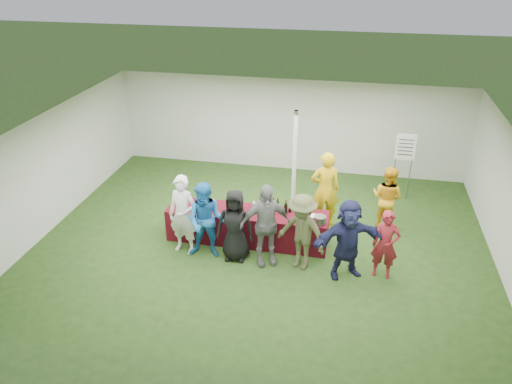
% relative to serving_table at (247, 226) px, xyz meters
% --- Properties ---
extents(ground, '(60.00, 60.00, 0.00)m').
position_rel_serving_table_xyz_m(ground, '(0.35, 0.17, -0.38)').
color(ground, '#284719').
rests_on(ground, ground).
extents(tent, '(10.00, 10.00, 10.00)m').
position_rel_serving_table_xyz_m(tent, '(0.85, 1.37, 0.98)').
color(tent, white).
rests_on(tent, ground).
extents(serving_table, '(3.60, 0.80, 0.75)m').
position_rel_serving_table_xyz_m(serving_table, '(0.00, 0.00, 0.00)').
color(serving_table, '#580A19').
rests_on(serving_table, ground).
extents(wine_bottles, '(0.74, 0.16, 0.32)m').
position_rel_serving_table_xyz_m(wine_bottles, '(0.62, 0.15, 0.50)').
color(wine_bottles, black).
rests_on(wine_bottles, serving_table).
extents(wine_glasses, '(1.09, 0.13, 0.16)m').
position_rel_serving_table_xyz_m(wine_glasses, '(-0.89, -0.26, 0.49)').
color(wine_glasses, silver).
rests_on(wine_glasses, serving_table).
extents(water_bottle, '(0.07, 0.07, 0.23)m').
position_rel_serving_table_xyz_m(water_bottle, '(0.14, 0.08, 0.48)').
color(water_bottle, silver).
rests_on(water_bottle, serving_table).
extents(bar_towel, '(0.25, 0.18, 0.03)m').
position_rel_serving_table_xyz_m(bar_towel, '(1.52, 0.05, 0.39)').
color(bar_towel, white).
rests_on(bar_towel, serving_table).
extents(dump_bucket, '(0.26, 0.26, 0.18)m').
position_rel_serving_table_xyz_m(dump_bucket, '(1.63, -0.22, 0.46)').
color(dump_bucket, slate).
rests_on(dump_bucket, serving_table).
extents(wine_list_sign, '(0.50, 0.03, 1.80)m').
position_rel_serving_table_xyz_m(wine_list_sign, '(3.49, 2.84, 0.94)').
color(wine_list_sign, slate).
rests_on(wine_list_sign, ground).
extents(staff_pourer, '(0.77, 0.59, 1.87)m').
position_rel_serving_table_xyz_m(staff_pourer, '(1.63, 1.06, 0.56)').
color(staff_pourer, gold).
rests_on(staff_pourer, ground).
extents(staff_back, '(0.95, 0.89, 1.55)m').
position_rel_serving_table_xyz_m(staff_back, '(3.06, 1.24, 0.40)').
color(staff_back, '#F0A819').
rests_on(staff_back, ground).
extents(customer_0, '(0.73, 0.55, 1.80)m').
position_rel_serving_table_xyz_m(customer_0, '(-1.25, -0.69, 0.52)').
color(customer_0, silver).
rests_on(customer_0, ground).
extents(customer_1, '(0.86, 0.68, 1.71)m').
position_rel_serving_table_xyz_m(customer_1, '(-0.71, -0.77, 0.48)').
color(customer_1, '#1F6EBA').
rests_on(customer_1, ground).
extents(customer_2, '(0.80, 0.53, 1.61)m').
position_rel_serving_table_xyz_m(customer_2, '(-0.10, -0.74, 0.43)').
color(customer_2, black).
rests_on(customer_2, ground).
extents(customer_3, '(1.16, 0.84, 1.82)m').
position_rel_serving_table_xyz_m(customer_3, '(0.55, -0.77, 0.54)').
color(customer_3, slate).
rests_on(customer_3, ground).
extents(customer_4, '(1.24, 1.02, 1.67)m').
position_rel_serving_table_xyz_m(customer_4, '(1.31, -0.79, 0.46)').
color(customer_4, '#494D2C').
rests_on(customer_4, ground).
extents(customer_5, '(1.64, 1.14, 1.70)m').
position_rel_serving_table_xyz_m(customer_5, '(2.24, -0.89, 0.48)').
color(customer_5, '#1D2046').
rests_on(customer_5, ground).
extents(customer_6, '(0.56, 0.39, 1.47)m').
position_rel_serving_table_xyz_m(customer_6, '(2.98, -0.76, 0.36)').
color(customer_6, maroon).
rests_on(customer_6, ground).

